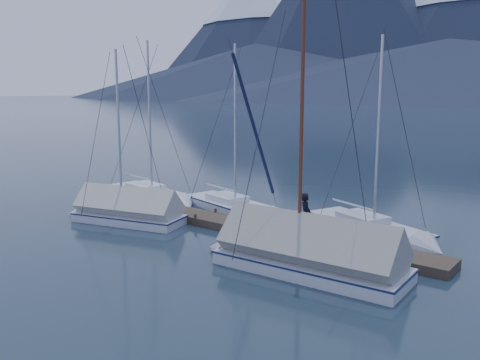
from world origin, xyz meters
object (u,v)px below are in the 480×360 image
object	(u,v)px
sailboat_open_left	(157,197)
person	(306,215)
sailboat_open_mid	(241,210)
sailboat_open_right	(382,233)
sailboat_covered_near	(295,255)
sailboat_covered_far	(120,213)

from	to	relation	value
sailboat_open_left	person	size ratio (longest dim) A/B	5.47
sailboat_open_left	person	world-z (taller)	sailboat_open_left
sailboat_open_mid	sailboat_open_right	size ratio (longest dim) A/B	1.00
sailboat_open_mid	sailboat_covered_near	bearing A→B (deg)	-39.54
sailboat_open_mid	person	world-z (taller)	sailboat_open_mid
sailboat_open_mid	sailboat_open_right	xyz separation A→B (m)	(7.18, 0.28, -0.00)
sailboat_open_mid	person	bearing A→B (deg)	-26.60
sailboat_open_right	person	xyz separation A→B (m)	(-1.98, -2.89, 1.05)
sailboat_covered_near	sailboat_covered_far	xyz separation A→B (m)	(-9.76, 0.49, -0.07)
sailboat_covered_near	sailboat_covered_far	world-z (taller)	sailboat_covered_near
sailboat_open_mid	sailboat_covered_near	xyz separation A→B (m)	(6.34, -5.24, 0.33)
sailboat_open_mid	sailboat_covered_far	size ratio (longest dim) A/B	1.05
sailboat_open_right	sailboat_covered_near	size ratio (longest dim) A/B	0.92
sailboat_open_right	sailboat_open_left	bearing A→B (deg)	-176.24
sailboat_open_right	person	world-z (taller)	sailboat_open_right
sailboat_covered_near	sailboat_open_mid	bearing A→B (deg)	140.46
sailboat_open_mid	sailboat_covered_near	size ratio (longest dim) A/B	0.93
sailboat_covered_near	sailboat_covered_far	size ratio (longest dim) A/B	1.14
sailboat_open_left	sailboat_open_right	size ratio (longest dim) A/B	1.05
sailboat_open_right	sailboat_covered_far	size ratio (longest dim) A/B	1.05
sailboat_covered_near	person	size ratio (longest dim) A/B	5.63
sailboat_open_left	sailboat_covered_near	size ratio (longest dim) A/B	0.97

